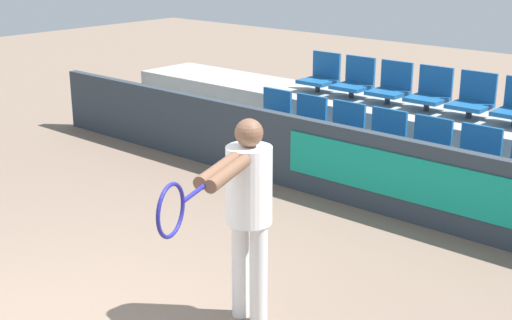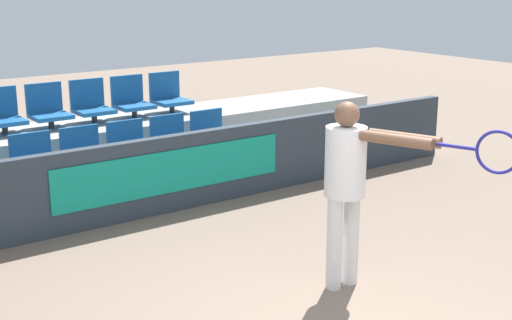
{
  "view_description": "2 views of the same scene",
  "coord_description": "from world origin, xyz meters",
  "px_view_note": "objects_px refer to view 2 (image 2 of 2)",
  "views": [
    {
      "loc": [
        4.12,
        -2.24,
        2.81
      ],
      "look_at": [
        -0.02,
        2.46,
        0.82
      ],
      "focal_mm": 50.0,
      "sensor_mm": 36.0,
      "label": 1
    },
    {
      "loc": [
        -2.95,
        -2.74,
        2.58
      ],
      "look_at": [
        0.65,
        2.26,
        0.94
      ],
      "focal_mm": 50.0,
      "sensor_mm": 36.0,
      "label": 2
    }
  ],
  "objects_px": {
    "stadium_chair_2": "(35,163)",
    "stadium_chair_13": "(169,96)",
    "stadium_chair_3": "(84,155)",
    "tennis_player": "(352,176)",
    "stadium_chair_4": "(130,148)",
    "stadium_chair_9": "(2,114)",
    "stadium_chair_10": "(48,109)",
    "stadium_chair_6": "(212,135)",
    "stadium_chair_5": "(172,142)",
    "stadium_chair_12": "(131,100)",
    "stadium_chair_11": "(91,104)"
  },
  "relations": [
    {
      "from": "stadium_chair_2",
      "to": "stadium_chair_11",
      "type": "relative_size",
      "value": 1.0
    },
    {
      "from": "stadium_chair_6",
      "to": "stadium_chair_4",
      "type": "bearing_deg",
      "value": 180.0
    },
    {
      "from": "stadium_chair_4",
      "to": "stadium_chair_9",
      "type": "distance_m",
      "value": 1.59
    },
    {
      "from": "stadium_chair_3",
      "to": "stadium_chair_11",
      "type": "xyz_separation_m",
      "value": [
        0.56,
        1.07,
        0.36
      ]
    },
    {
      "from": "stadium_chair_9",
      "to": "stadium_chair_11",
      "type": "distance_m",
      "value": 1.12
    },
    {
      "from": "stadium_chair_4",
      "to": "stadium_chair_6",
      "type": "relative_size",
      "value": 1.0
    },
    {
      "from": "stadium_chair_13",
      "to": "tennis_player",
      "type": "relative_size",
      "value": 0.34
    },
    {
      "from": "stadium_chair_4",
      "to": "stadium_chair_13",
      "type": "height_order",
      "value": "stadium_chair_13"
    },
    {
      "from": "stadium_chair_2",
      "to": "stadium_chair_5",
      "type": "height_order",
      "value": "same"
    },
    {
      "from": "stadium_chair_11",
      "to": "stadium_chair_13",
      "type": "xyz_separation_m",
      "value": [
        1.12,
        0.0,
        0.0
      ]
    },
    {
      "from": "stadium_chair_3",
      "to": "stadium_chair_2",
      "type": "bearing_deg",
      "value": 180.0
    },
    {
      "from": "stadium_chair_10",
      "to": "stadium_chair_6",
      "type": "bearing_deg",
      "value": -32.47
    },
    {
      "from": "stadium_chair_9",
      "to": "stadium_chair_12",
      "type": "height_order",
      "value": "same"
    },
    {
      "from": "stadium_chair_2",
      "to": "stadium_chair_10",
      "type": "distance_m",
      "value": 1.26
    },
    {
      "from": "stadium_chair_12",
      "to": "stadium_chair_13",
      "type": "xyz_separation_m",
      "value": [
        0.56,
        0.0,
        0.0
      ]
    },
    {
      "from": "stadium_chair_6",
      "to": "stadium_chair_12",
      "type": "xyz_separation_m",
      "value": [
        -0.56,
        1.07,
        0.36
      ]
    },
    {
      "from": "stadium_chair_10",
      "to": "stadium_chair_12",
      "type": "height_order",
      "value": "same"
    },
    {
      "from": "stadium_chair_2",
      "to": "stadium_chair_13",
      "type": "bearing_deg",
      "value": 25.52
    },
    {
      "from": "stadium_chair_11",
      "to": "tennis_player",
      "type": "height_order",
      "value": "tennis_player"
    },
    {
      "from": "stadium_chair_11",
      "to": "stadium_chair_13",
      "type": "distance_m",
      "value": 1.12
    },
    {
      "from": "stadium_chair_3",
      "to": "stadium_chair_4",
      "type": "bearing_deg",
      "value": 0.0
    },
    {
      "from": "stadium_chair_4",
      "to": "stadium_chair_11",
      "type": "distance_m",
      "value": 1.13
    },
    {
      "from": "stadium_chair_5",
      "to": "tennis_player",
      "type": "xyz_separation_m",
      "value": [
        -0.21,
        -3.36,
        0.4
      ]
    },
    {
      "from": "stadium_chair_2",
      "to": "stadium_chair_13",
      "type": "height_order",
      "value": "stadium_chair_13"
    },
    {
      "from": "stadium_chair_6",
      "to": "stadium_chair_9",
      "type": "bearing_deg",
      "value": 154.48
    },
    {
      "from": "stadium_chair_10",
      "to": "stadium_chair_11",
      "type": "xyz_separation_m",
      "value": [
        0.56,
        0.0,
        0.0
      ]
    },
    {
      "from": "stadium_chair_9",
      "to": "stadium_chair_10",
      "type": "distance_m",
      "value": 0.56
    },
    {
      "from": "stadium_chair_10",
      "to": "stadium_chair_13",
      "type": "xyz_separation_m",
      "value": [
        1.68,
        0.0,
        0.0
      ]
    },
    {
      "from": "tennis_player",
      "to": "stadium_chair_9",
      "type": "bearing_deg",
      "value": 87.92
    },
    {
      "from": "stadium_chair_10",
      "to": "tennis_player",
      "type": "xyz_separation_m",
      "value": [
        0.91,
        -4.43,
        0.04
      ]
    },
    {
      "from": "stadium_chair_2",
      "to": "tennis_player",
      "type": "height_order",
      "value": "tennis_player"
    },
    {
      "from": "stadium_chair_12",
      "to": "stadium_chair_3",
      "type": "bearing_deg",
      "value": -136.33
    },
    {
      "from": "stadium_chair_4",
      "to": "stadium_chair_13",
      "type": "bearing_deg",
      "value": 43.67
    },
    {
      "from": "stadium_chair_10",
      "to": "stadium_chair_12",
      "type": "relative_size",
      "value": 1.0
    },
    {
      "from": "stadium_chair_5",
      "to": "stadium_chair_10",
      "type": "bearing_deg",
      "value": 136.33
    },
    {
      "from": "stadium_chair_5",
      "to": "stadium_chair_2",
      "type": "bearing_deg",
      "value": 180.0
    },
    {
      "from": "stadium_chair_4",
      "to": "stadium_chair_10",
      "type": "distance_m",
      "value": 1.26
    },
    {
      "from": "stadium_chair_10",
      "to": "stadium_chair_11",
      "type": "height_order",
      "value": "same"
    },
    {
      "from": "stadium_chair_3",
      "to": "stadium_chair_10",
      "type": "distance_m",
      "value": 1.13
    },
    {
      "from": "stadium_chair_3",
      "to": "stadium_chair_6",
      "type": "bearing_deg",
      "value": 0.0
    },
    {
      "from": "stadium_chair_5",
      "to": "stadium_chair_12",
      "type": "xyz_separation_m",
      "value": [
        0.0,
        1.07,
        0.36
      ]
    },
    {
      "from": "stadium_chair_13",
      "to": "stadium_chair_3",
      "type": "bearing_deg",
      "value": -147.53
    },
    {
      "from": "stadium_chair_9",
      "to": "tennis_player",
      "type": "distance_m",
      "value": 4.67
    },
    {
      "from": "stadium_chair_3",
      "to": "stadium_chair_5",
      "type": "bearing_deg",
      "value": 0.0
    },
    {
      "from": "stadium_chair_12",
      "to": "tennis_player",
      "type": "distance_m",
      "value": 4.43
    },
    {
      "from": "stadium_chair_6",
      "to": "stadium_chair_5",
      "type": "bearing_deg",
      "value": 180.0
    },
    {
      "from": "stadium_chair_3",
      "to": "stadium_chair_12",
      "type": "height_order",
      "value": "stadium_chair_12"
    },
    {
      "from": "tennis_player",
      "to": "stadium_chair_5",
      "type": "bearing_deg",
      "value": 65.95
    },
    {
      "from": "stadium_chair_3",
      "to": "stadium_chair_9",
      "type": "bearing_deg",
      "value": 117.64
    },
    {
      "from": "stadium_chair_12",
      "to": "stadium_chair_5",
      "type": "bearing_deg",
      "value": -90.0
    }
  ]
}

